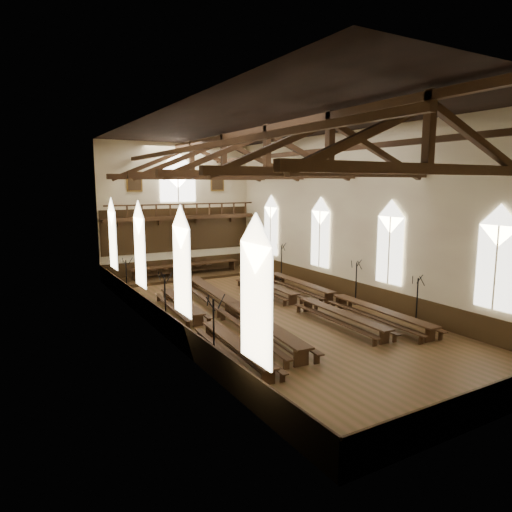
{
  "coord_description": "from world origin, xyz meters",
  "views": [
    {
      "loc": [
        -12.47,
        -20.29,
        6.9
      ],
      "look_at": [
        0.22,
        1.5,
        2.93
      ],
      "focal_mm": 32.0,
      "sensor_mm": 36.0,
      "label": 1
    }
  ],
  "objects_px": {
    "refectory_row_b": "(234,306)",
    "candelabrum_right_near": "(417,309)",
    "refectory_row_a": "(205,321)",
    "candelabrum_left_near": "(214,346)",
    "high_table": "(186,266)",
    "candelabrum_left_mid": "(166,311)",
    "refectory_row_c": "(300,299)",
    "refectory_row_d": "(336,297)",
    "candelabrum_right_far": "(281,269)",
    "candelabrum_right_mid": "(356,291)",
    "candelabrum_left_far": "(127,285)",
    "dais": "(186,276)"
  },
  "relations": [
    {
      "from": "refectory_row_b",
      "to": "candelabrum_right_near",
      "type": "distance_m",
      "value": 9.26
    },
    {
      "from": "refectory_row_a",
      "to": "candelabrum_left_near",
      "type": "height_order",
      "value": "candelabrum_left_near"
    },
    {
      "from": "high_table",
      "to": "candelabrum_left_mid",
      "type": "bearing_deg",
      "value": -116.07
    },
    {
      "from": "refectory_row_b",
      "to": "candelabrum_left_mid",
      "type": "bearing_deg",
      "value": -179.33
    },
    {
      "from": "refectory_row_c",
      "to": "refectory_row_d",
      "type": "distance_m",
      "value": 2.1
    },
    {
      "from": "candelabrum_left_mid",
      "to": "candelabrum_right_far",
      "type": "height_order",
      "value": "candelabrum_left_mid"
    },
    {
      "from": "refectory_row_a",
      "to": "candelabrum_right_far",
      "type": "height_order",
      "value": "candelabrum_right_far"
    },
    {
      "from": "candelabrum_right_mid",
      "to": "candelabrum_left_mid",
      "type": "bearing_deg",
      "value": 174.17
    },
    {
      "from": "refectory_row_d",
      "to": "candelabrum_left_near",
      "type": "distance_m",
      "value": 10.83
    },
    {
      "from": "candelabrum_left_mid",
      "to": "refectory_row_a",
      "type": "bearing_deg",
      "value": -42.13
    },
    {
      "from": "refectory_row_c",
      "to": "high_table",
      "type": "relative_size",
      "value": 1.64
    },
    {
      "from": "candelabrum_left_far",
      "to": "candelabrum_right_far",
      "type": "relative_size",
      "value": 0.92
    },
    {
      "from": "candelabrum_left_mid",
      "to": "candelabrum_right_mid",
      "type": "relative_size",
      "value": 1.09
    },
    {
      "from": "refectory_row_b",
      "to": "candelabrum_left_mid",
      "type": "height_order",
      "value": "candelabrum_left_mid"
    },
    {
      "from": "candelabrum_right_near",
      "to": "candelabrum_right_far",
      "type": "xyz_separation_m",
      "value": [
        0.0,
        12.25,
        0.07
      ]
    },
    {
      "from": "candelabrum_left_far",
      "to": "candelabrum_right_mid",
      "type": "distance_m",
      "value": 13.85
    },
    {
      "from": "refectory_row_d",
      "to": "high_table",
      "type": "relative_size",
      "value": 1.68
    },
    {
      "from": "refectory_row_b",
      "to": "high_table",
      "type": "xyz_separation_m",
      "value": [
        1.75,
        11.11,
        0.28
      ]
    },
    {
      "from": "refectory_row_d",
      "to": "dais",
      "type": "relative_size",
      "value": 1.26
    },
    {
      "from": "candelabrum_left_mid",
      "to": "candelabrum_right_near",
      "type": "relative_size",
      "value": 1.15
    },
    {
      "from": "candelabrum_left_mid",
      "to": "candelabrum_right_near",
      "type": "height_order",
      "value": "candelabrum_left_mid"
    },
    {
      "from": "refectory_row_b",
      "to": "candelabrum_right_near",
      "type": "xyz_separation_m",
      "value": [
        7.4,
        -5.57,
        0.16
      ]
    },
    {
      "from": "candelabrum_left_far",
      "to": "candelabrum_right_mid",
      "type": "bearing_deg",
      "value": -36.74
    },
    {
      "from": "refectory_row_d",
      "to": "candelabrum_left_far",
      "type": "bearing_deg",
      "value": 140.57
    },
    {
      "from": "high_table",
      "to": "refectory_row_a",
      "type": "bearing_deg",
      "value": -107.76
    },
    {
      "from": "candelabrum_left_far",
      "to": "candelabrum_left_near",
      "type": "bearing_deg",
      "value": -90.0
    },
    {
      "from": "high_table",
      "to": "candelabrum_right_near",
      "type": "height_order",
      "value": "candelabrum_right_near"
    },
    {
      "from": "refectory_row_d",
      "to": "candelabrum_left_near",
      "type": "bearing_deg",
      "value": -154.89
    },
    {
      "from": "refectory_row_d",
      "to": "candelabrum_right_far",
      "type": "height_order",
      "value": "candelabrum_right_far"
    },
    {
      "from": "refectory_row_a",
      "to": "candelabrum_left_far",
      "type": "height_order",
      "value": "candelabrum_left_far"
    },
    {
      "from": "refectory_row_a",
      "to": "candelabrum_right_mid",
      "type": "bearing_deg",
      "value": 1.12
    },
    {
      "from": "candelabrum_right_far",
      "to": "candelabrum_left_mid",
      "type": "bearing_deg",
      "value": -148.81
    },
    {
      "from": "high_table",
      "to": "candelabrum_left_far",
      "type": "relative_size",
      "value": 3.44
    },
    {
      "from": "refectory_row_b",
      "to": "candelabrum_left_near",
      "type": "xyz_separation_m",
      "value": [
        -3.7,
        -5.54,
        0.27
      ]
    },
    {
      "from": "refectory_row_d",
      "to": "high_table",
      "type": "height_order",
      "value": "high_table"
    },
    {
      "from": "candelabrum_right_near",
      "to": "candelabrum_right_far",
      "type": "height_order",
      "value": "candelabrum_right_far"
    },
    {
      "from": "refectory_row_d",
      "to": "dais",
      "type": "xyz_separation_m",
      "value": [
        -4.34,
        12.05,
        -0.44
      ]
    },
    {
      "from": "refectory_row_a",
      "to": "candelabrum_right_mid",
      "type": "height_order",
      "value": "candelabrum_right_mid"
    },
    {
      "from": "refectory_row_d",
      "to": "candelabrum_left_mid",
      "type": "height_order",
      "value": "candelabrum_left_mid"
    },
    {
      "from": "refectory_row_a",
      "to": "high_table",
      "type": "xyz_separation_m",
      "value": [
        3.99,
        12.47,
        0.39
      ]
    },
    {
      "from": "high_table",
      "to": "candelabrum_left_far",
      "type": "bearing_deg",
      "value": -143.77
    },
    {
      "from": "candelabrum_left_near",
      "to": "refectory_row_c",
      "type": "bearing_deg",
      "value": 34.02
    },
    {
      "from": "candelabrum_left_mid",
      "to": "refectory_row_b",
      "type": "bearing_deg",
      "value": 0.67
    },
    {
      "from": "refectory_row_c",
      "to": "candelabrum_left_mid",
      "type": "bearing_deg",
      "value": 178.36
    },
    {
      "from": "refectory_row_a",
      "to": "candelabrum_right_mid",
      "type": "xyz_separation_m",
      "value": [
        9.64,
        0.19,
        0.31
      ]
    },
    {
      "from": "refectory_row_b",
      "to": "candelabrum_left_far",
      "type": "bearing_deg",
      "value": 117.52
    },
    {
      "from": "candelabrum_left_near",
      "to": "candelabrum_right_far",
      "type": "bearing_deg",
      "value": 47.74
    },
    {
      "from": "high_table",
      "to": "dais",
      "type": "bearing_deg",
      "value": 0.0
    },
    {
      "from": "refectory_row_a",
      "to": "refectory_row_c",
      "type": "bearing_deg",
      "value": 9.82
    },
    {
      "from": "candelabrum_left_far",
      "to": "candelabrum_right_near",
      "type": "relative_size",
      "value": 1.01
    }
  ]
}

